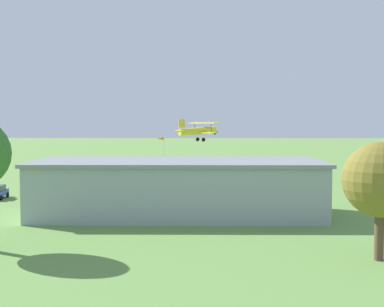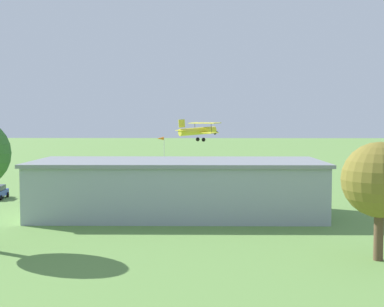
{
  "view_description": "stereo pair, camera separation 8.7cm",
  "coord_description": "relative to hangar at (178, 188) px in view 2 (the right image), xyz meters",
  "views": [
    {
      "loc": [
        -8.46,
        87.68,
        9.77
      ],
      "look_at": [
        -6.98,
        13.33,
        5.02
      ],
      "focal_mm": 48.37,
      "sensor_mm": 36.0,
      "label": 1
    },
    {
      "loc": [
        -8.55,
        87.68,
        9.77
      ],
      "look_at": [
        -6.98,
        13.33,
        5.02
      ],
      "focal_mm": 48.37,
      "sensor_mm": 36.0,
      "label": 2
    }
  ],
  "objects": [
    {
      "name": "person_crossing_taxiway",
      "position": [
        -9.77,
        -13.91,
        -2.09
      ],
      "size": [
        0.53,
        0.53,
        1.56
      ],
      "color": "beige",
      "rests_on": "ground_plane"
    },
    {
      "name": "ground_plane",
      "position": [
        5.94,
        -34.9,
        -2.86
      ],
      "size": [
        400.0,
        400.0,
        0.0
      ],
      "primitive_type": "plane",
      "color": "#608C42"
    },
    {
      "name": "tree_by_windsock",
      "position": [
        -14.89,
        16.86,
        2.77
      ],
      "size": [
        5.27,
        5.27,
        8.31
      ],
      "color": "brown",
      "rests_on": "ground_plane"
    },
    {
      "name": "person_watching_takeoff",
      "position": [
        0.63,
        -17.05,
        -1.98
      ],
      "size": [
        0.44,
        0.44,
        1.77
      ],
      "color": "orange",
      "rests_on": "ground_plane"
    },
    {
      "name": "hangar",
      "position": [
        0.0,
        0.0,
        0.0
      ],
      "size": [
        29.55,
        11.8,
        5.7
      ],
      "color": "#99A3AD",
      "rests_on": "ground_plane"
    },
    {
      "name": "car_silver",
      "position": [
        17.31,
        -11.28,
        -2.0
      ],
      "size": [
        2.0,
        4.17,
        1.68
      ],
      "color": "#B7B7BC",
      "rests_on": "ground_plane"
    },
    {
      "name": "windsock",
      "position": [
        5.29,
        -44.28,
        3.01
      ],
      "size": [
        1.47,
        1.02,
        6.7
      ],
      "color": "silver",
      "rests_on": "ground_plane"
    },
    {
      "name": "biplane",
      "position": [
        -1.97,
        -31.77,
        5.3
      ],
      "size": [
        7.42,
        8.17,
        3.64
      ],
      "color": "yellow"
    }
  ]
}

